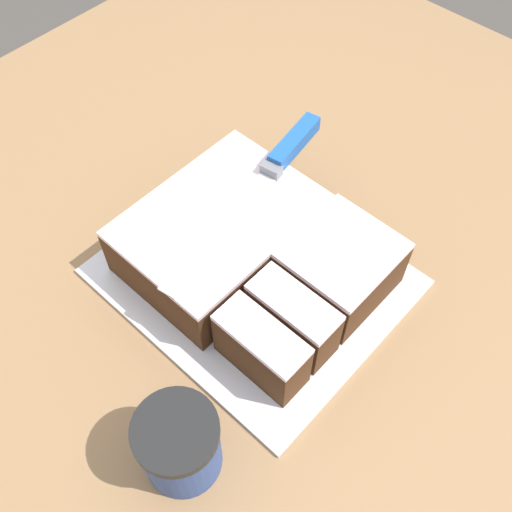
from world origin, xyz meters
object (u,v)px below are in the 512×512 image
(cake_board, at_px, (256,275))
(coffee_cup, at_px, (180,445))
(cake, at_px, (256,253))
(knife, at_px, (277,163))

(cake_board, distance_m, coffee_cup, 0.26)
(cake, height_order, knife, knife)
(cake, bearing_deg, cake_board, -129.72)
(knife, height_order, coffee_cup, knife)
(cake, bearing_deg, knife, 28.34)
(coffee_cup, bearing_deg, knife, 26.04)
(cake, xyz_separation_m, knife, (0.10, 0.05, 0.05))
(coffee_cup, bearing_deg, cake, 25.03)
(cake, relative_size, knife, 0.90)
(knife, relative_size, coffee_cup, 3.31)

